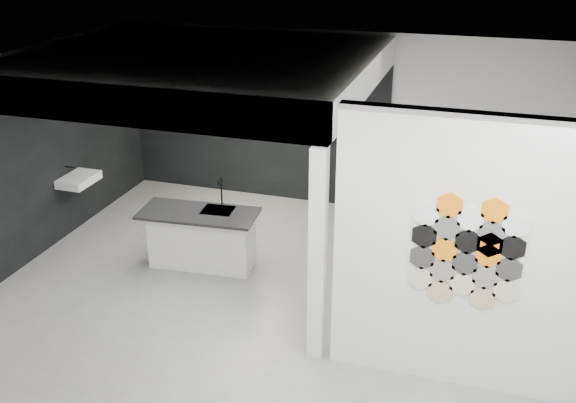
# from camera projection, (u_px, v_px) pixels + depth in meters

# --- Properties ---
(floor) EXTENTS (7.00, 6.00, 0.01)m
(floor) POSITION_uv_depth(u_px,v_px,m) (273.00, 294.00, 8.05)
(floor) COLOR slate
(partition_panel) EXTENTS (2.45, 0.15, 2.80)m
(partition_panel) POSITION_uv_depth(u_px,v_px,m) (463.00, 257.00, 6.00)
(partition_panel) COLOR silver
(partition_panel) RESTS_ON floor
(bay_clad_back) EXTENTS (4.40, 0.04, 2.35)m
(bay_clad_back) POSITION_uv_depth(u_px,v_px,m) (255.00, 128.00, 10.53)
(bay_clad_back) COLOR black
(bay_clad_back) RESTS_ON floor
(bay_clad_left) EXTENTS (0.04, 4.00, 2.35)m
(bay_clad_left) POSITION_uv_depth(u_px,v_px,m) (70.00, 152.00, 9.40)
(bay_clad_left) COLOR black
(bay_clad_left) RESTS_ON floor
(bulkhead) EXTENTS (4.40, 4.00, 0.40)m
(bulkhead) POSITION_uv_depth(u_px,v_px,m) (201.00, 68.00, 8.25)
(bulkhead) COLOR silver
(bulkhead) RESTS_ON corner_column
(corner_column) EXTENTS (0.16, 0.16, 2.35)m
(corner_column) POSITION_uv_depth(u_px,v_px,m) (318.00, 257.00, 6.48)
(corner_column) COLOR silver
(corner_column) RESTS_ON floor
(fascia_beam) EXTENTS (4.40, 0.16, 0.40)m
(fascia_beam) POSITION_uv_depth(u_px,v_px,m) (123.00, 106.00, 6.58)
(fascia_beam) COLOR silver
(fascia_beam) RESTS_ON corner_column
(wall_basin) EXTENTS (0.40, 0.60, 0.12)m
(wall_basin) POSITION_uv_depth(u_px,v_px,m) (79.00, 180.00, 9.29)
(wall_basin) COLOR silver
(wall_basin) RESTS_ON bay_clad_left
(display_shelf) EXTENTS (3.00, 0.15, 0.04)m
(display_shelf) POSITION_uv_depth(u_px,v_px,m) (259.00, 123.00, 10.36)
(display_shelf) COLOR black
(display_shelf) RESTS_ON bay_clad_back
(kitchen_island) EXTENTS (1.59, 0.81, 1.24)m
(kitchen_island) POSITION_uv_depth(u_px,v_px,m) (202.00, 237.00, 8.56)
(kitchen_island) COLOR silver
(kitchen_island) RESTS_ON floor
(stockpot) EXTENTS (0.30, 0.30, 0.20)m
(stockpot) POSITION_uv_depth(u_px,v_px,m) (194.00, 110.00, 10.62)
(stockpot) COLOR black
(stockpot) RESTS_ON display_shelf
(kettle) EXTENTS (0.16, 0.16, 0.13)m
(kettle) POSITION_uv_depth(u_px,v_px,m) (301.00, 121.00, 10.13)
(kettle) COLOR black
(kettle) RESTS_ON display_shelf
(glass_bowl) EXTENTS (0.18, 0.18, 0.11)m
(glass_bowl) POSITION_uv_depth(u_px,v_px,m) (340.00, 125.00, 9.96)
(glass_bowl) COLOR gray
(glass_bowl) RESTS_ON display_shelf
(glass_vase) EXTENTS (0.14, 0.14, 0.16)m
(glass_vase) POSITION_uv_depth(u_px,v_px,m) (340.00, 124.00, 9.95)
(glass_vase) COLOR gray
(glass_vase) RESTS_ON display_shelf
(bottle_dark) EXTENTS (0.07, 0.07, 0.15)m
(bottle_dark) POSITION_uv_depth(u_px,v_px,m) (255.00, 117.00, 10.34)
(bottle_dark) COLOR black
(bottle_dark) RESTS_ON display_shelf
(utensil_cup) EXTENTS (0.10, 0.10, 0.10)m
(utensil_cup) POSITION_uv_depth(u_px,v_px,m) (200.00, 113.00, 10.62)
(utensil_cup) COLOR black
(utensil_cup) RESTS_ON display_shelf
(hex_tile_cluster) EXTENTS (1.04, 0.02, 1.16)m
(hex_tile_cluster) POSITION_uv_depth(u_px,v_px,m) (467.00, 252.00, 5.88)
(hex_tile_cluster) COLOR beige
(hex_tile_cluster) RESTS_ON partition_panel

